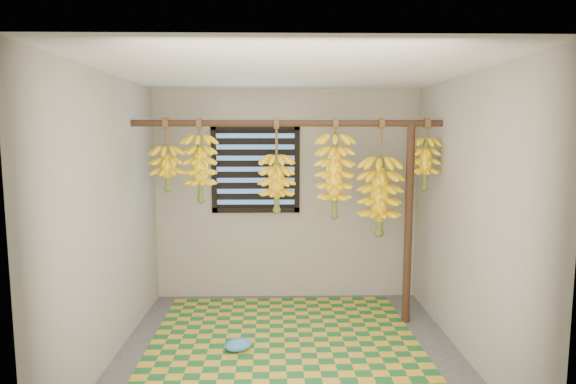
{
  "coord_description": "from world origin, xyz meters",
  "views": [
    {
      "loc": [
        -0.09,
        -3.98,
        1.9
      ],
      "look_at": [
        0.0,
        0.55,
        1.35
      ],
      "focal_mm": 30.0,
      "sensor_mm": 36.0,
      "label": 1
    }
  ],
  "objects_px": {
    "plastic_bag": "(238,345)",
    "banana_bunch_d": "(335,176)",
    "banana_bunch_b": "(200,168)",
    "banana_bunch_e": "(380,196)",
    "support_post": "(408,225)",
    "banana_bunch_a": "(167,168)",
    "banana_bunch_c": "(277,183)",
    "woven_mat": "(284,333)",
    "banana_bunch_f": "(426,163)"
  },
  "relations": [
    {
      "from": "support_post",
      "to": "plastic_bag",
      "type": "height_order",
      "value": "support_post"
    },
    {
      "from": "support_post",
      "to": "banana_bunch_c",
      "type": "height_order",
      "value": "banana_bunch_c"
    },
    {
      "from": "support_post",
      "to": "banana_bunch_b",
      "type": "bearing_deg",
      "value": 180.0
    },
    {
      "from": "banana_bunch_e",
      "to": "banana_bunch_f",
      "type": "xyz_separation_m",
      "value": [
        0.44,
        -0.0,
        0.33
      ]
    },
    {
      "from": "banana_bunch_c",
      "to": "support_post",
      "type": "bearing_deg",
      "value": 0.0
    },
    {
      "from": "banana_bunch_a",
      "to": "banana_bunch_b",
      "type": "height_order",
      "value": "same"
    },
    {
      "from": "support_post",
      "to": "woven_mat",
      "type": "height_order",
      "value": "support_post"
    },
    {
      "from": "banana_bunch_c",
      "to": "banana_bunch_f",
      "type": "bearing_deg",
      "value": 0.0
    },
    {
      "from": "banana_bunch_d",
      "to": "banana_bunch_f",
      "type": "xyz_separation_m",
      "value": [
        0.89,
        0.0,
        0.13
      ]
    },
    {
      "from": "woven_mat",
      "to": "banana_bunch_f",
      "type": "distance_m",
      "value": 2.14
    },
    {
      "from": "banana_bunch_e",
      "to": "plastic_bag",
      "type": "bearing_deg",
      "value": -154.3
    },
    {
      "from": "banana_bunch_c",
      "to": "banana_bunch_d",
      "type": "xyz_separation_m",
      "value": [
        0.57,
        0.0,
        0.07
      ]
    },
    {
      "from": "banana_bunch_f",
      "to": "woven_mat",
      "type": "bearing_deg",
      "value": -168.78
    },
    {
      "from": "banana_bunch_e",
      "to": "banana_bunch_d",
      "type": "bearing_deg",
      "value": -180.0
    },
    {
      "from": "banana_bunch_d",
      "to": "support_post",
      "type": "bearing_deg",
      "value": 0.0
    },
    {
      "from": "banana_bunch_b",
      "to": "banana_bunch_e",
      "type": "bearing_deg",
      "value": 0.0
    },
    {
      "from": "banana_bunch_b",
      "to": "banana_bunch_f",
      "type": "distance_m",
      "value": 2.2
    },
    {
      "from": "banana_bunch_b",
      "to": "banana_bunch_e",
      "type": "relative_size",
      "value": 0.71
    },
    {
      "from": "woven_mat",
      "to": "banana_bunch_f",
      "type": "bearing_deg",
      "value": 11.22
    },
    {
      "from": "banana_bunch_c",
      "to": "banana_bunch_d",
      "type": "bearing_deg",
      "value": 0.0
    },
    {
      "from": "plastic_bag",
      "to": "banana_bunch_e",
      "type": "relative_size",
      "value": 0.21
    },
    {
      "from": "plastic_bag",
      "to": "banana_bunch_d",
      "type": "distance_m",
      "value": 1.81
    },
    {
      "from": "banana_bunch_c",
      "to": "banana_bunch_d",
      "type": "relative_size",
      "value": 0.94
    },
    {
      "from": "plastic_bag",
      "to": "banana_bunch_e",
      "type": "xyz_separation_m",
      "value": [
        1.35,
        0.65,
        1.23
      ]
    },
    {
      "from": "woven_mat",
      "to": "banana_bunch_e",
      "type": "relative_size",
      "value": 2.13
    },
    {
      "from": "banana_bunch_b",
      "to": "banana_bunch_c",
      "type": "height_order",
      "value": "same"
    },
    {
      "from": "support_post",
      "to": "woven_mat",
      "type": "distance_m",
      "value": 1.62
    },
    {
      "from": "banana_bunch_a",
      "to": "banana_bunch_d",
      "type": "relative_size",
      "value": 0.72
    },
    {
      "from": "support_post",
      "to": "woven_mat",
      "type": "bearing_deg",
      "value": -167.47
    },
    {
      "from": "banana_bunch_a",
      "to": "banana_bunch_c",
      "type": "bearing_deg",
      "value": 0.0
    },
    {
      "from": "woven_mat",
      "to": "banana_bunch_c",
      "type": "distance_m",
      "value": 1.44
    },
    {
      "from": "banana_bunch_e",
      "to": "woven_mat",
      "type": "bearing_deg",
      "value": -163.79
    },
    {
      "from": "banana_bunch_f",
      "to": "banana_bunch_d",
      "type": "bearing_deg",
      "value": 180.0
    },
    {
      "from": "banana_bunch_b",
      "to": "banana_bunch_d",
      "type": "distance_m",
      "value": 1.31
    },
    {
      "from": "banana_bunch_a",
      "to": "banana_bunch_b",
      "type": "relative_size",
      "value": 0.86
    },
    {
      "from": "woven_mat",
      "to": "plastic_bag",
      "type": "xyz_separation_m",
      "value": [
        -0.4,
        -0.38,
        0.06
      ]
    },
    {
      "from": "banana_bunch_a",
      "to": "plastic_bag",
      "type": "bearing_deg",
      "value": -42.05
    },
    {
      "from": "banana_bunch_b",
      "to": "banana_bunch_f",
      "type": "xyz_separation_m",
      "value": [
        2.2,
        0.0,
        0.05
      ]
    },
    {
      "from": "plastic_bag",
      "to": "banana_bunch_d",
      "type": "relative_size",
      "value": 0.25
    },
    {
      "from": "woven_mat",
      "to": "banana_bunch_d",
      "type": "xyz_separation_m",
      "value": [
        0.5,
        0.28,
        1.48
      ]
    },
    {
      "from": "support_post",
      "to": "banana_bunch_e",
      "type": "bearing_deg",
      "value": 180.0
    },
    {
      "from": "support_post",
      "to": "plastic_bag",
      "type": "distance_m",
      "value": 2.0
    },
    {
      "from": "support_post",
      "to": "banana_bunch_c",
      "type": "xyz_separation_m",
      "value": [
        -1.31,
        0.0,
        0.42
      ]
    },
    {
      "from": "banana_bunch_f",
      "to": "banana_bunch_b",
      "type": "bearing_deg",
      "value": 180.0
    },
    {
      "from": "banana_bunch_c",
      "to": "banana_bunch_d",
      "type": "distance_m",
      "value": 0.57
    },
    {
      "from": "banana_bunch_c",
      "to": "banana_bunch_d",
      "type": "height_order",
      "value": "same"
    },
    {
      "from": "woven_mat",
      "to": "banana_bunch_d",
      "type": "relative_size",
      "value": 2.51
    },
    {
      "from": "support_post",
      "to": "banana_bunch_a",
      "type": "bearing_deg",
      "value": 180.0
    },
    {
      "from": "banana_bunch_c",
      "to": "plastic_bag",
      "type": "bearing_deg",
      "value": -117.44
    },
    {
      "from": "woven_mat",
      "to": "banana_bunch_a",
      "type": "bearing_deg",
      "value": 166.23
    }
  ]
}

